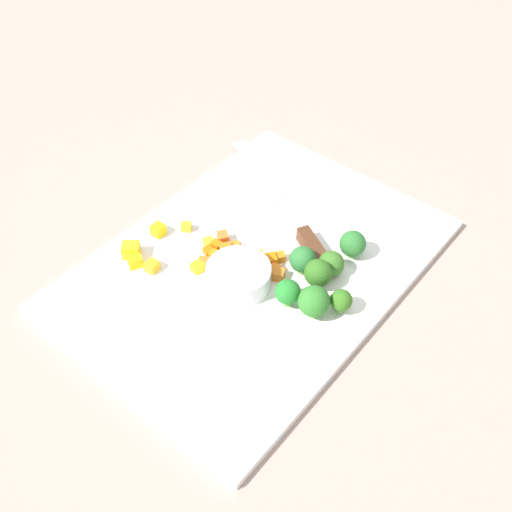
# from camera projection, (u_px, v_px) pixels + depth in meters

# --- Properties ---
(ground_plane) EXTENTS (4.00, 4.00, 0.00)m
(ground_plane) POSITION_uv_depth(u_px,v_px,m) (256.00, 267.00, 0.83)
(ground_plane) COLOR #A38D81
(cutting_board) EXTENTS (0.51, 0.37, 0.01)m
(cutting_board) POSITION_uv_depth(u_px,v_px,m) (256.00, 264.00, 0.83)
(cutting_board) COLOR white
(cutting_board) RESTS_ON ground_plane
(prep_bowl) EXTENTS (0.08, 0.08, 0.03)m
(prep_bowl) POSITION_uv_depth(u_px,v_px,m) (239.00, 276.00, 0.78)
(prep_bowl) COLOR white
(prep_bowl) RESTS_ON cutting_board
(chef_knife) EXTENTS (0.17, 0.28, 0.02)m
(chef_knife) POSITION_uv_depth(u_px,v_px,m) (293.00, 219.00, 0.87)
(chef_knife) COLOR silver
(chef_knife) RESTS_ON cutting_board
(carrot_dice_0) EXTENTS (0.02, 0.02, 0.01)m
(carrot_dice_0) POSITION_uv_depth(u_px,v_px,m) (209.00, 251.00, 0.83)
(carrot_dice_0) COLOR orange
(carrot_dice_0) RESTS_ON cutting_board
(carrot_dice_1) EXTENTS (0.02, 0.02, 0.01)m
(carrot_dice_1) POSITION_uv_depth(u_px,v_px,m) (261.00, 257.00, 0.82)
(carrot_dice_1) COLOR orange
(carrot_dice_1) RESTS_ON cutting_board
(carrot_dice_2) EXTENTS (0.02, 0.02, 0.02)m
(carrot_dice_2) POSITION_uv_depth(u_px,v_px,m) (221.00, 239.00, 0.84)
(carrot_dice_2) COLOR orange
(carrot_dice_2) RESTS_ON cutting_board
(carrot_dice_3) EXTENTS (0.02, 0.02, 0.01)m
(carrot_dice_3) POSITION_uv_depth(u_px,v_px,m) (233.00, 248.00, 0.83)
(carrot_dice_3) COLOR orange
(carrot_dice_3) RESTS_ON cutting_board
(carrot_dice_4) EXTENTS (0.01, 0.01, 0.01)m
(carrot_dice_4) POSITION_uv_depth(u_px,v_px,m) (277.00, 267.00, 0.80)
(carrot_dice_4) COLOR orange
(carrot_dice_4) RESTS_ON cutting_board
(carrot_dice_5) EXTENTS (0.02, 0.02, 0.01)m
(carrot_dice_5) POSITION_uv_depth(u_px,v_px,m) (204.00, 263.00, 0.81)
(carrot_dice_5) COLOR orange
(carrot_dice_5) RESTS_ON cutting_board
(carrot_dice_6) EXTENTS (0.02, 0.02, 0.02)m
(carrot_dice_6) POSITION_uv_depth(u_px,v_px,m) (270.00, 261.00, 0.81)
(carrot_dice_6) COLOR orange
(carrot_dice_6) RESTS_ON cutting_board
(carrot_dice_7) EXTENTS (0.02, 0.02, 0.01)m
(carrot_dice_7) POSITION_uv_depth(u_px,v_px,m) (278.00, 274.00, 0.79)
(carrot_dice_7) COLOR orange
(carrot_dice_7) RESTS_ON cutting_board
(carrot_dice_8) EXTENTS (0.02, 0.02, 0.01)m
(carrot_dice_8) POSITION_uv_depth(u_px,v_px,m) (280.00, 257.00, 0.82)
(carrot_dice_8) COLOR orange
(carrot_dice_8) RESTS_ON cutting_board
(carrot_dice_9) EXTENTS (0.02, 0.02, 0.01)m
(carrot_dice_9) POSITION_uv_depth(u_px,v_px,m) (226.00, 250.00, 0.83)
(carrot_dice_9) COLOR orange
(carrot_dice_9) RESTS_ON cutting_board
(carrot_dice_10) EXTENTS (0.01, 0.02, 0.01)m
(carrot_dice_10) POSITION_uv_depth(u_px,v_px,m) (216.00, 246.00, 0.83)
(carrot_dice_10) COLOR orange
(carrot_dice_10) RESTS_ON cutting_board
(carrot_dice_11) EXTENTS (0.02, 0.01, 0.01)m
(carrot_dice_11) POSITION_uv_depth(u_px,v_px,m) (215.00, 256.00, 0.82)
(carrot_dice_11) COLOR orange
(carrot_dice_11) RESTS_ON cutting_board
(pepper_dice_0) EXTENTS (0.03, 0.03, 0.02)m
(pepper_dice_0) POSITION_uv_depth(u_px,v_px,m) (131.00, 250.00, 0.82)
(pepper_dice_0) COLOR yellow
(pepper_dice_0) RESTS_ON cutting_board
(pepper_dice_1) EXTENTS (0.02, 0.02, 0.02)m
(pepper_dice_1) POSITION_uv_depth(u_px,v_px,m) (158.00, 230.00, 0.85)
(pepper_dice_1) COLOR yellow
(pepper_dice_1) RESTS_ON cutting_board
(pepper_dice_2) EXTENTS (0.03, 0.03, 0.02)m
(pepper_dice_2) POSITION_uv_depth(u_px,v_px,m) (135.00, 260.00, 0.81)
(pepper_dice_2) COLOR yellow
(pepper_dice_2) RESTS_ON cutting_board
(pepper_dice_3) EXTENTS (0.02, 0.02, 0.01)m
(pepper_dice_3) POSITION_uv_depth(u_px,v_px,m) (152.00, 266.00, 0.80)
(pepper_dice_3) COLOR yellow
(pepper_dice_3) RESTS_ON cutting_board
(pepper_dice_4) EXTENTS (0.02, 0.02, 0.01)m
(pepper_dice_4) POSITION_uv_depth(u_px,v_px,m) (197.00, 267.00, 0.80)
(pepper_dice_4) COLOR yellow
(pepper_dice_4) RESTS_ON cutting_board
(pepper_dice_5) EXTENTS (0.02, 0.02, 0.01)m
(pepper_dice_5) POSITION_uv_depth(u_px,v_px,m) (186.00, 227.00, 0.86)
(pepper_dice_5) COLOR yellow
(pepper_dice_5) RESTS_ON cutting_board
(pepper_dice_6) EXTENTS (0.02, 0.02, 0.01)m
(pepper_dice_6) POSITION_uv_depth(u_px,v_px,m) (209.00, 243.00, 0.84)
(pepper_dice_6) COLOR yellow
(pepper_dice_6) RESTS_ON cutting_board
(broccoli_floret_0) EXTENTS (0.04, 0.04, 0.04)m
(broccoli_floret_0) POSITION_uv_depth(u_px,v_px,m) (303.00, 260.00, 0.79)
(broccoli_floret_0) COLOR #8EC365
(broccoli_floret_0) RESTS_ON cutting_board
(broccoli_floret_1) EXTENTS (0.03, 0.03, 0.03)m
(broccoli_floret_1) POSITION_uv_depth(u_px,v_px,m) (341.00, 301.00, 0.75)
(broccoli_floret_1) COLOR #87C159
(broccoli_floret_1) RESTS_ON cutting_board
(broccoli_floret_2) EXTENTS (0.04, 0.04, 0.04)m
(broccoli_floret_2) POSITION_uv_depth(u_px,v_px,m) (331.00, 264.00, 0.79)
(broccoli_floret_2) COLOR #83B16A
(broccoli_floret_2) RESTS_ON cutting_board
(broccoli_floret_3) EXTENTS (0.04, 0.04, 0.04)m
(broccoli_floret_3) POSITION_uv_depth(u_px,v_px,m) (353.00, 244.00, 0.81)
(broccoli_floret_3) COLOR #84C364
(broccoli_floret_3) RESTS_ON cutting_board
(broccoli_floret_4) EXTENTS (0.04, 0.04, 0.05)m
(broccoli_floret_4) POSITION_uv_depth(u_px,v_px,m) (314.00, 302.00, 0.74)
(broccoli_floret_4) COLOR #80BF54
(broccoli_floret_4) RESTS_ON cutting_board
(broccoli_floret_5) EXTENTS (0.04, 0.04, 0.04)m
(broccoli_floret_5) POSITION_uv_depth(u_px,v_px,m) (318.00, 273.00, 0.77)
(broccoli_floret_5) COLOR #94C06B
(broccoli_floret_5) RESTS_ON cutting_board
(broccoli_floret_6) EXTENTS (0.03, 0.03, 0.04)m
(broccoli_floret_6) POSITION_uv_depth(u_px,v_px,m) (288.00, 292.00, 0.75)
(broccoli_floret_6) COLOR #85B756
(broccoli_floret_6) RESTS_ON cutting_board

